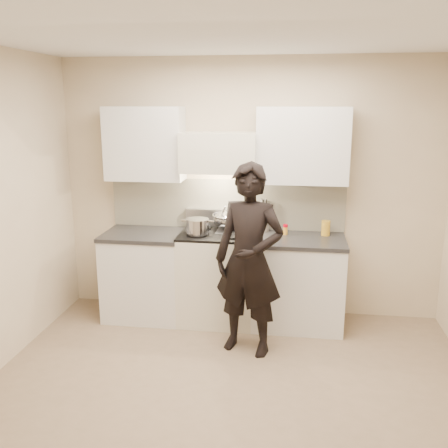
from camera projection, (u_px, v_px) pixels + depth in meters
The scene contains 11 objects.
ground_plane at pixel (228, 396), 3.90m from camera, with size 4.00×4.00×0.00m, color #836D56.
room_shell at pixel (227, 187), 3.89m from camera, with size 4.04×3.54×2.70m.
stove at pixel (218, 276), 5.20m from camera, with size 0.76×0.65×0.96m.
counter_right at pixel (298, 281), 5.09m from camera, with size 0.92×0.67×0.92m.
counter_left at pixel (145, 274), 5.31m from camera, with size 0.82×0.67×0.92m.
wok at pixel (229, 219), 5.19m from camera, with size 0.37×0.45×0.29m.
stock_pot at pixel (198, 226), 4.98m from camera, with size 0.32×0.23×0.15m.
utensil_crock at pixel (263, 221), 5.24m from camera, with size 0.13×0.13×0.34m.
spice_jar at pixel (285, 229), 5.11m from camera, with size 0.05×0.05×0.11m.
oil_glass at pixel (326, 228), 5.07m from camera, with size 0.09×0.09×0.15m.
person at pixel (249, 260), 4.44m from camera, with size 0.64×0.42×1.74m, color black.
Camera 1 is at (0.46, -3.44, 2.24)m, focal length 40.00 mm.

